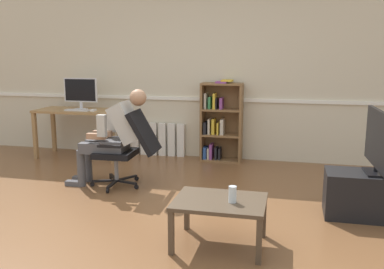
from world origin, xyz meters
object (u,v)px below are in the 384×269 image
object	(u,v)px
computer_desk	(80,116)
computer_mouse	(93,110)
coffee_table	(220,205)
bookshelf	(219,123)
radiator	(158,139)
tv_stand	(373,196)
tv_screen	(378,141)
person_seated	(114,134)
drinking_glass	(233,194)
keyboard	(77,110)
imac_monitor	(80,91)
office_chair	(128,145)

from	to	relation	value
computer_desk	computer_mouse	size ratio (longest dim) A/B	13.65
coffee_table	bookshelf	bearing A→B (deg)	99.85
radiator	coffee_table	xyz separation A→B (m)	(1.51, -2.98, 0.09)
tv_stand	tv_screen	xyz separation A→B (m)	(0.00, 0.00, 0.56)
radiator	person_seated	size ratio (longest dim) A/B	0.73
person_seated	drinking_glass	size ratio (longest dim) A/B	8.68
computer_mouse	drinking_glass	xyz separation A→B (m)	(2.47, -2.51, -0.30)
keyboard	tv_screen	xyz separation A→B (m)	(4.01, -1.49, 0.02)
imac_monitor	office_chair	distance (m)	1.93
computer_mouse	person_seated	size ratio (longest dim) A/B	0.08
keyboard	computer_mouse	world-z (taller)	computer_mouse
drinking_glass	computer_mouse	bearing A→B (deg)	134.62
radiator	office_chair	distance (m)	1.66
imac_monitor	office_chair	bearing A→B (deg)	-45.20
imac_monitor	computer_mouse	distance (m)	0.45
person_seated	coffee_table	size ratio (longest dim) A/B	1.57
bookshelf	keyboard	bearing A→B (deg)	-168.46
office_chair	coffee_table	world-z (taller)	office_chair
keyboard	computer_mouse	size ratio (longest dim) A/B	3.77
computer_desk	coffee_table	world-z (taller)	computer_desk
radiator	tv_screen	bearing A→B (deg)	-34.82
keyboard	office_chair	distance (m)	1.70
imac_monitor	tv_stand	world-z (taller)	imac_monitor
drinking_glass	person_seated	bearing A→B (deg)	140.24
computer_mouse	office_chair	distance (m)	1.53
radiator	tv_screen	size ratio (longest dim) A/B	0.95
keyboard	coffee_table	distance (m)	3.61
keyboard	office_chair	world-z (taller)	office_chair
radiator	drinking_glass	world-z (taller)	drinking_glass
tv_screen	person_seated	bearing A→B (deg)	80.30
computer_mouse	radiator	world-z (taller)	computer_mouse
computer_mouse	radiator	bearing A→B (deg)	30.98
office_chair	tv_screen	distance (m)	2.78
computer_desk	computer_mouse	bearing A→B (deg)	-22.49
computer_desk	radiator	world-z (taller)	computer_desk
tv_screen	coffee_table	xyz separation A→B (m)	(-1.38, -0.97, -0.43)
office_chair	person_seated	bearing A→B (deg)	-90.00
person_seated	drinking_glass	bearing A→B (deg)	47.55
computer_desk	radiator	bearing A→B (deg)	18.90
person_seated	tv_screen	distance (m)	2.96
office_chair	drinking_glass	world-z (taller)	office_chair
tv_stand	tv_screen	bearing A→B (deg)	2.40
person_seated	tv_stand	bearing A→B (deg)	80.01
tv_screen	imac_monitor	bearing A→B (deg)	64.80
drinking_glass	tv_stand	bearing A→B (deg)	38.18
bookshelf	coffee_table	xyz separation A→B (m)	(0.50, -2.89, -0.23)
office_chair	coffee_table	bearing A→B (deg)	42.50
computer_desk	imac_monitor	size ratio (longest dim) A/B	2.46
drinking_glass	keyboard	bearing A→B (deg)	137.69
tv_screen	coffee_table	size ratio (longest dim) A/B	1.21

